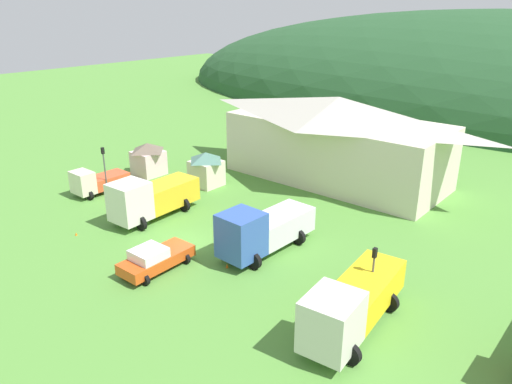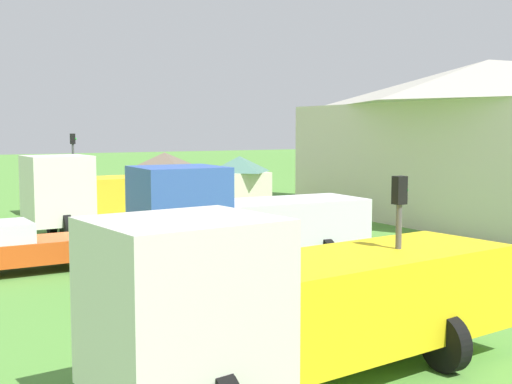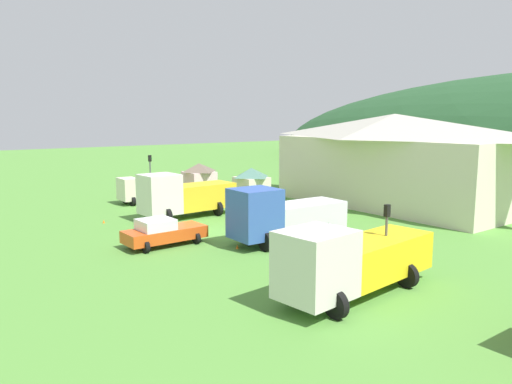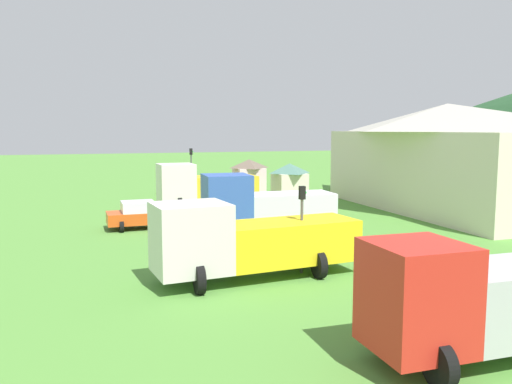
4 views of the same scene
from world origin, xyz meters
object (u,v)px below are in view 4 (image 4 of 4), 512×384
(heavy_rig_striped, at_px, (202,186))
(flatbed_truck_yellow, at_px, (245,240))
(box_truck_blue, at_px, (259,204))
(traffic_cone_near_pickup, at_px, (125,209))
(depot_building, at_px, (445,156))
(play_shed_cream, at_px, (290,182))
(traffic_cone_mid_row, at_px, (208,235))
(play_shed_pink, at_px, (249,176))
(service_pickup_orange, at_px, (146,215))
(traffic_light_east, at_px, (302,219))
(traffic_light_west, at_px, (191,168))
(crane_truck_red, at_px, (486,297))
(light_truck_cream, at_px, (186,184))

(heavy_rig_striped, bearing_deg, flatbed_truck_yellow, 80.33)
(box_truck_blue, xyz_separation_m, traffic_cone_near_pickup, (-11.89, -6.69, -1.70))
(depot_building, bearing_deg, box_truck_blue, -75.65)
(heavy_rig_striped, height_order, flatbed_truck_yellow, heavy_rig_striped)
(play_shed_cream, height_order, traffic_cone_near_pickup, play_shed_cream)
(traffic_cone_mid_row, bearing_deg, depot_building, 101.03)
(play_shed_pink, height_order, traffic_cone_near_pickup, play_shed_pink)
(service_pickup_orange, bearing_deg, flatbed_truck_yellow, 100.41)
(heavy_rig_striped, bearing_deg, box_truck_blue, 94.06)
(traffic_light_east, relative_size, traffic_cone_mid_row, 7.14)
(depot_building, xyz_separation_m, traffic_cone_near_pickup, (-7.83, -22.55, -4.04))
(play_shed_pink, distance_m, traffic_light_west, 6.15)
(flatbed_truck_yellow, bearing_deg, play_shed_pink, -113.46)
(service_pickup_orange, distance_m, traffic_light_west, 14.62)
(play_shed_pink, relative_size, traffic_cone_mid_row, 6.16)
(heavy_rig_striped, relative_size, traffic_light_west, 1.74)
(crane_truck_red, relative_size, traffic_cone_mid_row, 14.35)
(box_truck_blue, xyz_separation_m, traffic_light_east, (8.58, -1.02, 0.58))
(play_shed_pink, xyz_separation_m, heavy_rig_striped, (8.49, -6.42, 0.10))
(box_truck_blue, bearing_deg, play_shed_pink, -103.58)
(play_shed_cream, distance_m, traffic_cone_mid_row, 15.36)
(play_shed_pink, relative_size, crane_truck_red, 0.43)
(play_shed_cream, relative_size, flatbed_truck_yellow, 0.37)
(depot_building, distance_m, play_shed_pink, 18.23)
(light_truck_cream, height_order, heavy_rig_striped, heavy_rig_striped)
(depot_building, xyz_separation_m, play_shed_cream, (-8.11, -9.12, -2.42))
(heavy_rig_striped, distance_m, box_truck_blue, 10.25)
(depot_building, distance_m, heavy_rig_striped, 18.26)
(play_shed_cream, relative_size, light_truck_cream, 0.65)
(traffic_light_west, bearing_deg, depot_building, 51.78)
(heavy_rig_striped, distance_m, service_pickup_orange, 8.26)
(heavy_rig_striped, bearing_deg, traffic_light_west, -97.39)
(traffic_light_east, bearing_deg, depot_building, 126.83)
(traffic_light_west, bearing_deg, box_truck_blue, 2.02)
(traffic_cone_near_pickup, distance_m, traffic_cone_mid_row, 12.09)
(light_truck_cream, xyz_separation_m, crane_truck_red, (35.72, 1.26, 0.54))
(flatbed_truck_yellow, bearing_deg, heavy_rig_striped, -102.82)
(traffic_light_west, bearing_deg, traffic_cone_mid_row, -8.09)
(play_shed_pink, bearing_deg, flatbed_truck_yellow, -17.75)
(box_truck_blue, bearing_deg, play_shed_cream, -116.91)
(traffic_cone_near_pickup, xyz_separation_m, traffic_cone_mid_row, (11.51, 3.72, 0.00))
(crane_truck_red, bearing_deg, traffic_light_west, -88.15)
(play_shed_pink, xyz_separation_m, traffic_cone_near_pickup, (6.78, -11.93, -1.63))
(depot_building, relative_size, light_truck_cream, 4.40)
(play_shed_pink, relative_size, box_truck_blue, 0.41)
(play_shed_pink, xyz_separation_m, traffic_light_west, (1.65, -5.84, 1.00))
(play_shed_cream, height_order, traffic_light_west, traffic_light_west)
(heavy_rig_striped, xyz_separation_m, box_truck_blue, (10.18, 1.18, -0.03))
(light_truck_cream, height_order, traffic_cone_mid_row, light_truck_cream)
(crane_truck_red, height_order, traffic_cone_mid_row, crane_truck_red)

